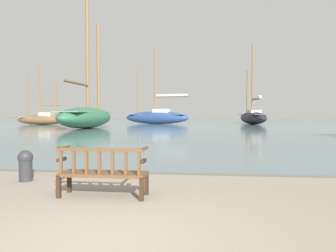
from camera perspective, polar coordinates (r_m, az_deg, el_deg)
name	(u,v)px	position (r m, az deg, el deg)	size (l,w,h in m)	color
ground_plane	(101,241)	(4.24, -11.60, -19.08)	(160.00, 160.00, 0.00)	gray
harbor_water	(196,124)	(47.80, 4.92, 0.42)	(100.00, 80.00, 0.08)	slate
quay_edge_kerb	(152,176)	(7.85, -2.78, -8.64)	(40.00, 0.30, 0.12)	#675F54
park_bench	(103,172)	(6.18, -11.29, -7.78)	(1.61, 0.55, 0.92)	#322113
sailboat_nearest_port	(87,116)	(33.26, -13.94, 1.77)	(3.49, 11.42, 14.10)	#2D6647
sailboat_outer_starboard	(253,117)	(44.94, 14.54, 1.58)	(3.50, 10.02, 10.77)	black
sailboat_distant_harbor	(157,116)	(44.15, -1.96, 1.67)	(9.28, 4.20, 10.32)	navy
sailboat_nearest_starboard	(42,119)	(44.50, -21.04, 1.20)	(7.67, 1.95, 7.61)	brown
mooring_bollard	(26,164)	(8.12, -23.56, -6.09)	(0.33, 0.33, 0.71)	#2D2D33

